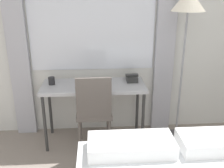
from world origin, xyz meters
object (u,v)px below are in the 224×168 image
object	(u,v)px
standing_lamp	(187,16)
mug	(52,81)
book	(96,84)
desk_chair	(94,109)
desk	(94,90)
telephone	(132,78)

from	to	relation	value
standing_lamp	mug	size ratio (longest dim) A/B	20.31
standing_lamp	book	world-z (taller)	standing_lamp
book	desk_chair	bearing A→B (deg)	-98.51
mug	standing_lamp	bearing A→B (deg)	-2.72
book	desk	bearing A→B (deg)	130.17
desk_chair	mug	distance (m)	0.61
book	mug	bearing A→B (deg)	172.30
desk_chair	book	xyz separation A→B (m)	(0.03, 0.18, 0.22)
desk	standing_lamp	size ratio (longest dim) A/B	0.67
telephone	standing_lamp	bearing A→B (deg)	-12.23
desk	telephone	bearing A→B (deg)	10.97
standing_lamp	mug	bearing A→B (deg)	177.28
standing_lamp	mug	world-z (taller)	standing_lamp
desk	book	world-z (taller)	book
desk	telephone	world-z (taller)	telephone
desk	telephone	distance (m)	0.49
desk	desk_chair	size ratio (longest dim) A/B	1.29
desk	mug	bearing A→B (deg)	175.46
standing_lamp	telephone	bearing A→B (deg)	167.77
desk	standing_lamp	world-z (taller)	standing_lamp
desk_chair	telephone	world-z (taller)	desk_chair
desk_chair	book	size ratio (longest dim) A/B	3.14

